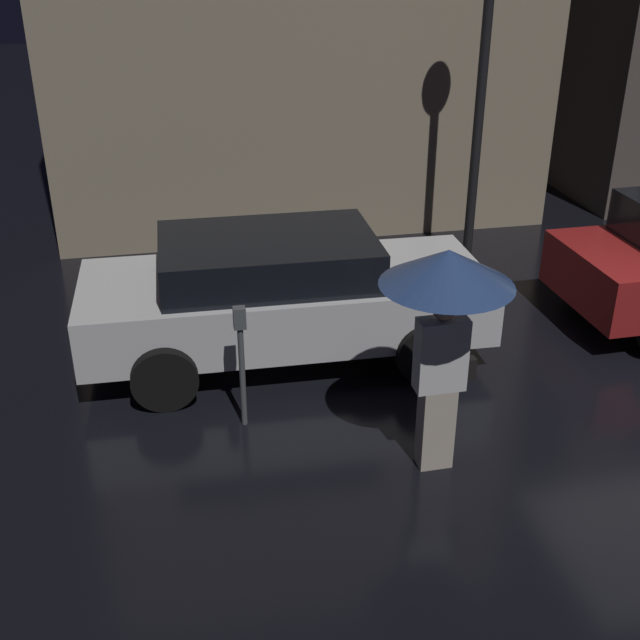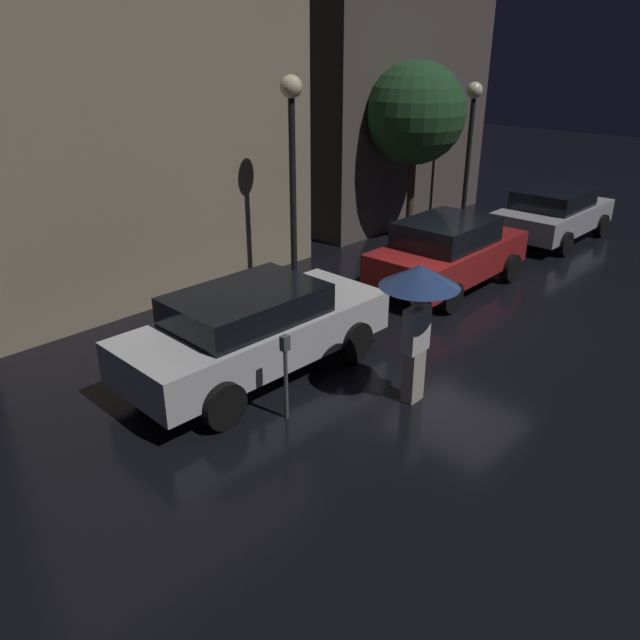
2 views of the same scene
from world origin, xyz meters
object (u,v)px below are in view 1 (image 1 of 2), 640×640
(parking_meter, at_px, (241,354))
(pedestrian_with_umbrella, at_px, (446,296))
(street_lamp_near, at_px, (486,37))
(parked_car_white, at_px, (281,293))

(parking_meter, bearing_deg, pedestrian_with_umbrella, -31.42)
(pedestrian_with_umbrella, distance_m, street_lamp_near, 5.43)
(parked_car_white, xyz_separation_m, parking_meter, (-0.62, -1.37, 0.02))
(parked_car_white, distance_m, parking_meter, 1.50)
(parking_meter, relative_size, street_lamp_near, 0.30)
(parked_car_white, distance_m, street_lamp_near, 4.67)
(pedestrian_with_umbrella, relative_size, street_lamp_near, 0.49)
(parked_car_white, xyz_separation_m, street_lamp_near, (3.21, 2.37, 2.43))
(parked_car_white, relative_size, street_lamp_near, 1.04)
(street_lamp_near, bearing_deg, pedestrian_with_umbrella, -114.19)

